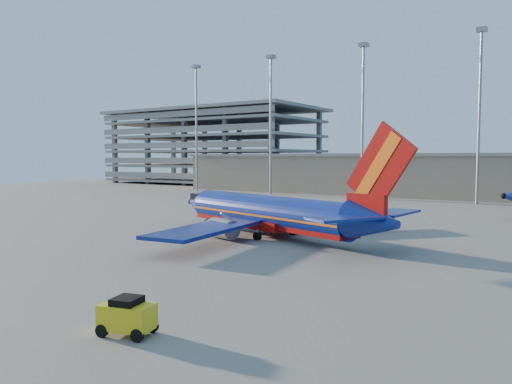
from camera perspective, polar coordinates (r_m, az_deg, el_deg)
ground at (r=52.40m, az=-1.44°, el=-4.48°), size 220.00×220.00×0.00m
terminal_building at (r=102.52m, az=22.31°, el=1.79°), size 122.00×16.00×8.50m
parking_garage at (r=148.32m, az=-4.84°, el=5.53°), size 62.00×32.00×21.40m
light_mast_row at (r=92.44m, az=17.99°, el=9.91°), size 101.60×1.60×28.65m
aircraft_main at (r=48.43m, az=1.81°, el=-2.52°), size 30.00×28.40×10.47m
baggage_tug at (r=23.00m, az=-14.51°, el=-13.48°), size 2.60×1.94×1.67m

